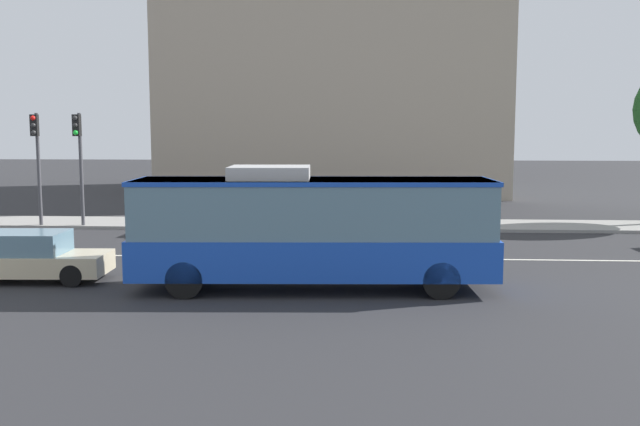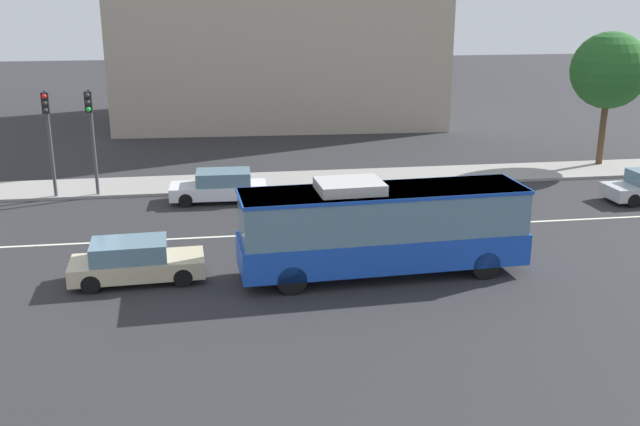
# 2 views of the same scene
# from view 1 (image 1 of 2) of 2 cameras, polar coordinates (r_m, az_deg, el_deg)

# --- Properties ---
(ground_plane) EXTENTS (160.00, 160.00, 0.00)m
(ground_plane) POSITION_cam_1_polar(r_m,az_deg,el_deg) (24.82, 2.23, -3.64)
(ground_plane) COLOR #28282B
(sidewalk_kerb) EXTENTS (80.00, 3.55, 0.14)m
(sidewalk_kerb) POSITION_cam_1_polar(r_m,az_deg,el_deg) (33.05, 2.51, -0.93)
(sidewalk_kerb) COLOR gray
(sidewalk_kerb) RESTS_ON ground_plane
(lane_centre_line) EXTENTS (76.00, 0.16, 0.01)m
(lane_centre_line) POSITION_cam_1_polar(r_m,az_deg,el_deg) (24.82, 2.23, -3.63)
(lane_centre_line) COLOR silver
(lane_centre_line) RESTS_ON ground_plane
(transit_bus) EXTENTS (10.11, 3.01, 3.46)m
(transit_bus) POSITION_cam_1_polar(r_m,az_deg,el_deg) (19.73, -0.62, -1.01)
(transit_bus) COLOR #1947B7
(transit_bus) RESTS_ON ground_plane
(sedan_beige) EXTENTS (4.58, 2.01, 1.46)m
(sedan_beige) POSITION_cam_1_polar(r_m,az_deg,el_deg) (22.73, -22.42, -3.26)
(sedan_beige) COLOR #C6B793
(sedan_beige) RESTS_ON ground_plane
(sedan_white) EXTENTS (4.55, 1.93, 1.46)m
(sedan_white) POSITION_cam_1_polar(r_m,az_deg,el_deg) (30.70, -9.43, -0.37)
(sedan_white) COLOR white
(sedan_white) RESTS_ON ground_plane
(traffic_light_near_corner) EXTENTS (0.33, 0.62, 5.20)m
(traffic_light_near_corner) POSITION_cam_1_polar(r_m,az_deg,el_deg) (33.63, -18.79, 4.83)
(traffic_light_near_corner) COLOR #47474C
(traffic_light_near_corner) RESTS_ON ground_plane
(traffic_light_mid_block) EXTENTS (0.34, 0.62, 5.20)m
(traffic_light_mid_block) POSITION_cam_1_polar(r_m,az_deg,el_deg) (34.37, -21.80, 4.74)
(traffic_light_mid_block) COLOR #47474C
(traffic_light_mid_block) RESTS_ON ground_plane
(office_block_background) EXTENTS (23.92, 15.22, 23.80)m
(office_block_background) POSITION_cam_1_polar(r_m,az_deg,el_deg) (53.02, 1.39, 14.78)
(office_block_background) COLOR tan
(office_block_background) RESTS_ON ground_plane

